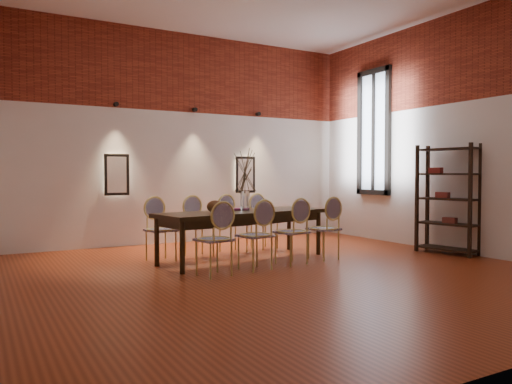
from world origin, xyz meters
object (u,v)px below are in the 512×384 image
dining_table (243,235)px  book (237,209)px  chair_near_a (214,239)px  chair_far_a (161,230)px  chair_far_c (233,224)px  vase (245,201)px  shelving_rack (448,199)px  chair_far_b (199,227)px  chair_near_d (324,229)px  chair_near_b (255,235)px  bowl (215,207)px  chair_near_c (291,232)px  chair_far_d (264,222)px

dining_table → book: 0.44m
chair_near_a → chair_far_a: size_ratio=1.00×
dining_table → chair_far_c: bearing=64.7°
chair_far_a → vase: vase is taller
vase → shelving_rack: size_ratio=0.17×
chair_far_b → shelving_rack: size_ratio=0.52×
chair_near_d → vase: bearing=143.8°
chair_far_a → book: bearing=154.1°
dining_table → chair_near_b: (-0.22, -0.76, 0.09)m
chair_far_b → book: bearing=126.3°
chair_near_b → chair_far_a: size_ratio=1.00×
chair_near_a → chair_near_d: 2.02m
chair_near_d → bowl: bearing=156.9°
chair_far_a → chair_far_c: same height
dining_table → bowl: size_ratio=11.25×
chair_near_a → chair_far_c: size_ratio=1.00×
chair_near_c → vase: 0.89m
chair_near_d → chair_far_b: 1.96m
chair_far_c → bowl: 1.23m
dining_table → vase: 0.53m
chair_near_b → chair_near_c: bearing=-0.0°
chair_far_b → book: size_ratio=3.62×
dining_table → chair_near_c: bearing=-64.7°
dining_table → chair_far_c: size_ratio=2.87×
chair_far_b → chair_far_c: bearing=-180.0°
chair_far_a → bowl: (0.58, -0.68, 0.37)m
vase → bowl: size_ratio=1.25×
chair_near_a → chair_near_c: same height
chair_near_b → book: chair_near_b is taller
chair_far_a → dining_table: bearing=144.8°
chair_far_c → chair_near_a: bearing=46.6°
chair_far_d → vase: size_ratio=3.13×
book → chair_near_c: bearing=-62.5°
chair_near_b → chair_far_b: size_ratio=1.00×
vase → chair_far_a: bearing=155.1°
chair_near_b → chair_far_b: bearing=90.0°
chair_far_a → chair_far_d: size_ratio=1.00×
vase → book: bearing=99.1°
chair_near_d → chair_far_c: size_ratio=1.00×
chair_near_c → chair_far_c: size_ratio=1.00×
bowl → chair_near_c: bearing=-27.5°
chair_far_b → book: 0.70m
chair_near_b → chair_far_d: bearing=46.6°
vase → chair_far_b: bearing=126.9°
chair_far_c → vase: 0.89m
chair_near_c → shelving_rack: bearing=-18.3°
chair_far_d → bowl: size_ratio=3.92×
chair_far_d → bowl: chair_far_d is taller
chair_near_d → chair_far_b: size_ratio=1.00×
bowl → shelving_rack: 3.89m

